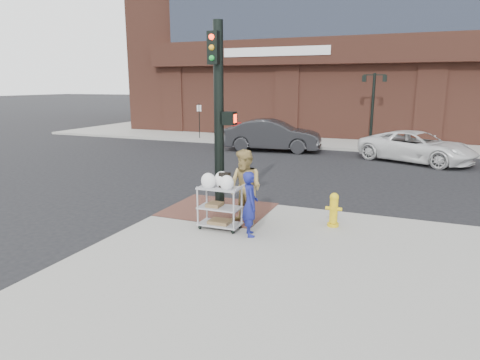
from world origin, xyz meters
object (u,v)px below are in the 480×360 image
at_px(fire_hydrant, 334,209).
at_px(minivan_white, 417,147).
at_px(woman_blue, 250,204).
at_px(lamp_post, 373,101).
at_px(sedan_dark, 273,135).
at_px(utility_cart, 220,204).
at_px(traffic_signal_pole, 219,113).
at_px(pedestrian_tan, 245,188).

bearing_deg(fire_hydrant, minivan_white, 80.57).
height_order(woman_blue, minivan_white, woman_blue).
height_order(lamp_post, minivan_white, lamp_post).
bearing_deg(woman_blue, fire_hydrant, -80.73).
height_order(sedan_dark, minivan_white, sedan_dark).
bearing_deg(sedan_dark, utility_cart, -175.15).
bearing_deg(traffic_signal_pole, woman_blue, -45.62).
relative_size(lamp_post, sedan_dark, 0.78).
height_order(lamp_post, fire_hydrant, lamp_post).
bearing_deg(utility_cart, woman_blue, -10.24).
height_order(utility_cart, fire_hydrant, utility_cart).
xyz_separation_m(sedan_dark, utility_cart, (2.90, -13.08, -0.07)).
relative_size(traffic_signal_pole, fire_hydrant, 5.90).
height_order(pedestrian_tan, utility_cart, pedestrian_tan).
height_order(lamp_post, sedan_dark, lamp_post).
bearing_deg(minivan_white, pedestrian_tan, -174.10).
distance_m(woman_blue, minivan_white, 12.99).
xyz_separation_m(woman_blue, utility_cart, (-0.84, 0.15, -0.12)).
height_order(sedan_dark, utility_cart, sedan_dark).
distance_m(traffic_signal_pole, sedan_dark, 12.16).
distance_m(traffic_signal_pole, pedestrian_tan, 2.18).
height_order(lamp_post, woman_blue, lamp_post).
distance_m(woman_blue, fire_hydrant, 2.18).
relative_size(lamp_post, minivan_white, 0.77).
height_order(traffic_signal_pole, utility_cart, traffic_signal_pole).
xyz_separation_m(traffic_signal_pole, pedestrian_tan, (1.05, -0.79, -1.74)).
relative_size(woman_blue, pedestrian_tan, 0.80).
relative_size(pedestrian_tan, minivan_white, 0.36).
xyz_separation_m(lamp_post, sedan_dark, (-4.78, -3.46, -1.77)).
height_order(minivan_white, fire_hydrant, minivan_white).
distance_m(woman_blue, utility_cart, 0.86).
bearing_deg(fire_hydrant, utility_cart, -154.02).
height_order(lamp_post, traffic_signal_pole, traffic_signal_pole).
relative_size(traffic_signal_pole, sedan_dark, 0.97).
relative_size(pedestrian_tan, fire_hydrant, 2.22).
distance_m(woman_blue, pedestrian_tan, 0.80).
relative_size(minivan_white, fire_hydrant, 6.09).
xyz_separation_m(pedestrian_tan, fire_hydrant, (2.05, 0.70, -0.51)).
bearing_deg(sedan_dark, minivan_white, -103.39).
distance_m(utility_cart, fire_hydrant, 2.79).
relative_size(utility_cart, fire_hydrant, 1.64).
height_order(woman_blue, sedan_dark, sedan_dark).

